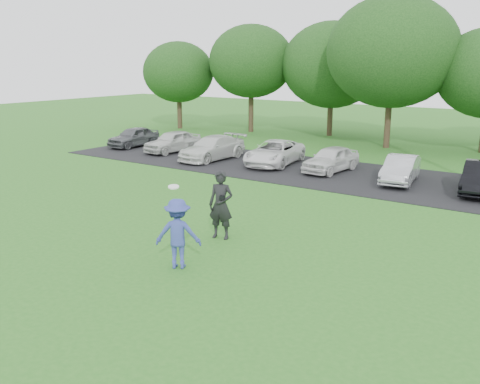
% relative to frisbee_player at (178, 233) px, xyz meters
% --- Properties ---
extents(ground, '(100.00, 100.00, 0.00)m').
position_rel_frisbee_player_xyz_m(ground, '(-0.21, -0.48, -0.89)').
color(ground, '#286C1E').
rests_on(ground, ground).
extents(parking_lot, '(32.00, 6.50, 0.03)m').
position_rel_frisbee_player_xyz_m(parking_lot, '(-0.21, 12.52, -0.87)').
color(parking_lot, black).
rests_on(parking_lot, ground).
extents(frisbee_player, '(1.32, 1.15, 2.13)m').
position_rel_frisbee_player_xyz_m(frisbee_player, '(0.00, 0.00, 0.00)').
color(frisbee_player, '#36429A').
rests_on(frisbee_player, ground).
extents(camera_bystander, '(0.83, 0.65, 2.00)m').
position_rel_frisbee_player_xyz_m(camera_bystander, '(-0.47, 2.42, 0.11)').
color(camera_bystander, black).
rests_on(camera_bystander, ground).
extents(parked_cars, '(30.29, 5.01, 1.24)m').
position_rel_frisbee_player_xyz_m(parked_cars, '(-0.73, 12.58, -0.27)').
color(parked_cars, '#525559').
rests_on(parked_cars, parking_lot).
extents(tree_row, '(42.39, 9.85, 8.64)m').
position_rel_frisbee_player_xyz_m(tree_row, '(1.30, 22.28, 4.02)').
color(tree_row, '#38281C').
rests_on(tree_row, ground).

